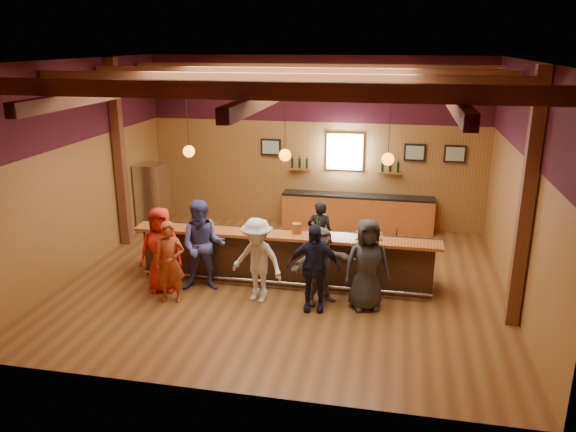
{
  "coord_description": "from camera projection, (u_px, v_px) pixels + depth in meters",
  "views": [
    {
      "loc": [
        2.19,
        -10.66,
        4.88
      ],
      "look_at": [
        0.0,
        0.3,
        1.35
      ],
      "focal_mm": 35.0,
      "sensor_mm": 36.0,
      "label": 1
    }
  ],
  "objects": [
    {
      "name": "room",
      "position": [
        286.0,
        129.0,
        10.94
      ],
      "size": [
        9.04,
        9.0,
        4.52
      ],
      "color": "brown",
      "rests_on": "ground"
    },
    {
      "name": "bar_counter",
      "position": [
        287.0,
        256.0,
        11.83
      ],
      "size": [
        6.3,
        1.07,
        1.11
      ],
      "color": "black",
      "rests_on": "ground"
    },
    {
      "name": "back_bar_cabinet",
      "position": [
        357.0,
        212.0,
        14.96
      ],
      "size": [
        4.0,
        0.52,
        0.95
      ],
      "color": "#95471B",
      "rests_on": "ground"
    },
    {
      "name": "window",
      "position": [
        345.0,
        152.0,
        14.77
      ],
      "size": [
        0.95,
        0.09,
        0.95
      ],
      "color": "silver",
      "rests_on": "room"
    },
    {
      "name": "framed_pictures",
      "position": [
        378.0,
        151.0,
        14.59
      ],
      "size": [
        5.35,
        0.05,
        0.45
      ],
      "color": "black",
      "rests_on": "room"
    },
    {
      "name": "wine_shelves",
      "position": [
        344.0,
        168.0,
        14.84
      ],
      "size": [
        3.0,
        0.18,
        0.3
      ],
      "color": "#95471B",
      "rests_on": "room"
    },
    {
      "name": "pendant_lights",
      "position": [
        285.0,
        155.0,
        11.04
      ],
      "size": [
        4.24,
        0.24,
        1.37
      ],
      "color": "black",
      "rests_on": "room"
    },
    {
      "name": "stainless_fridge",
      "position": [
        153.0,
        197.0,
        14.78
      ],
      "size": [
        0.7,
        0.7,
        1.8
      ],
      "primitive_type": "cube",
      "color": "silver",
      "rests_on": "ground"
    },
    {
      "name": "customer_orange",
      "position": [
        161.0,
        250.0,
        11.19
      ],
      "size": [
        0.93,
        0.68,
        1.74
      ],
      "primitive_type": "imported",
      "rotation": [
        0.0,
        0.0,
        0.16
      ],
      "color": "red",
      "rests_on": "ground"
    },
    {
      "name": "customer_redvest",
      "position": [
        170.0,
        262.0,
        10.73
      ],
      "size": [
        0.64,
        0.48,
        1.61
      ],
      "primitive_type": "imported",
      "rotation": [
        0.0,
        0.0,
        0.16
      ],
      "color": "#9D3E1C",
      "rests_on": "ground"
    },
    {
      "name": "customer_denim",
      "position": [
        203.0,
        246.0,
        11.2
      ],
      "size": [
        1.03,
        0.87,
        1.88
      ],
      "primitive_type": "imported",
      "rotation": [
        0.0,
        0.0,
        0.18
      ],
      "color": "#414583",
      "rests_on": "ground"
    },
    {
      "name": "customer_white",
      "position": [
        257.0,
        260.0,
        10.74
      ],
      "size": [
        1.23,
        0.93,
        1.68
      ],
      "primitive_type": "imported",
      "rotation": [
        0.0,
        0.0,
        -0.32
      ],
      "color": "silver",
      "rests_on": "ground"
    },
    {
      "name": "customer_navy",
      "position": [
        313.0,
        268.0,
        10.38
      ],
      "size": [
        1.03,
        0.51,
        1.69
      ],
      "primitive_type": "imported",
      "rotation": [
        0.0,
        0.0,
        0.1
      ],
      "color": "black",
      "rests_on": "ground"
    },
    {
      "name": "customer_brown",
      "position": [
        321.0,
        265.0,
        10.69
      ],
      "size": [
        1.4,
        1.2,
        1.52
      ],
      "primitive_type": "imported",
      "rotation": [
        0.0,
        0.0,
        0.64
      ],
      "color": "#61554E",
      "rests_on": "ground"
    },
    {
      "name": "customer_dark",
      "position": [
        367.0,
        264.0,
        10.42
      ],
      "size": [
        0.99,
        0.79,
        1.77
      ],
      "primitive_type": "imported",
      "rotation": [
        0.0,
        0.0,
        0.3
      ],
      "color": "#2A2A2C",
      "rests_on": "ground"
    },
    {
      "name": "bartender",
      "position": [
        320.0,
        234.0,
        12.39
      ],
      "size": [
        0.57,
        0.39,
        1.53
      ],
      "primitive_type": "imported",
      "rotation": [
        0.0,
        0.0,
        3.18
      ],
      "color": "black",
      "rests_on": "ground"
    },
    {
      "name": "ice_bucket",
      "position": [
        297.0,
        228.0,
        11.37
      ],
      "size": [
        0.19,
        0.19,
        0.21
      ],
      "primitive_type": "cylinder",
      "color": "brown",
      "rests_on": "bar_counter"
    },
    {
      "name": "bottle_a",
      "position": [
        316.0,
        230.0,
        11.25
      ],
      "size": [
        0.07,
        0.07,
        0.31
      ],
      "color": "black",
      "rests_on": "bar_counter"
    },
    {
      "name": "bottle_b",
      "position": [
        318.0,
        228.0,
        11.24
      ],
      "size": [
        0.08,
        0.08,
        0.39
      ],
      "color": "black",
      "rests_on": "bar_counter"
    },
    {
      "name": "glass_a",
      "position": [
        157.0,
        221.0,
        11.76
      ],
      "size": [
        0.08,
        0.08,
        0.18
      ],
      "color": "silver",
      "rests_on": "bar_counter"
    },
    {
      "name": "glass_b",
      "position": [
        196.0,
        223.0,
        11.64
      ],
      "size": [
        0.08,
        0.08,
        0.19
      ],
      "color": "silver",
      "rests_on": "bar_counter"
    },
    {
      "name": "glass_c",
      "position": [
        211.0,
        222.0,
        11.66
      ],
      "size": [
        0.09,
        0.09,
        0.19
      ],
      "color": "silver",
      "rests_on": "bar_counter"
    },
    {
      "name": "glass_d",
      "position": [
        245.0,
        226.0,
        11.46
      ],
      "size": [
        0.08,
        0.08,
        0.18
      ],
      "color": "silver",
      "rests_on": "bar_counter"
    },
    {
      "name": "glass_e",
      "position": [
        266.0,
        227.0,
        11.42
      ],
      "size": [
        0.08,
        0.08,
        0.17
      ],
      "color": "silver",
      "rests_on": "bar_counter"
    },
    {
      "name": "glass_f",
      "position": [
        319.0,
        231.0,
        11.2
      ],
      "size": [
        0.07,
        0.07,
        0.17
      ],
      "color": "silver",
      "rests_on": "bar_counter"
    },
    {
      "name": "glass_g",
      "position": [
        357.0,
        233.0,
        11.02
      ],
      "size": [
        0.08,
        0.08,
        0.19
      ],
      "color": "silver",
      "rests_on": "bar_counter"
    },
    {
      "name": "glass_h",
      "position": [
        381.0,
        234.0,
        10.97
      ],
      "size": [
        0.08,
        0.08,
        0.17
      ],
      "color": "silver",
      "rests_on": "bar_counter"
    }
  ]
}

